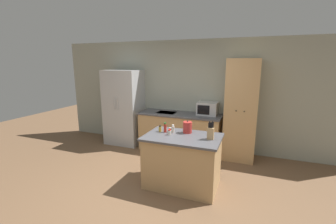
{
  "coord_description": "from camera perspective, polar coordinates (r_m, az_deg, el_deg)",
  "views": [
    {
      "loc": [
        1.37,
        -2.92,
        2.06
      ],
      "look_at": [
        -0.3,
        1.4,
        1.05
      ],
      "focal_mm": 24.0,
      "sensor_mm": 36.0,
      "label": 1
    }
  ],
  "objects": [
    {
      "name": "refrigerator",
      "position": [
        5.9,
        -11.11,
        1.18
      ],
      "size": [
        0.9,
        0.69,
        1.89
      ],
      "color": "#B7BABC",
      "rests_on": "ground_plane"
    },
    {
      "name": "knife_block",
      "position": [
        3.6,
        10.76,
        -5.19
      ],
      "size": [
        0.1,
        0.07,
        0.29
      ],
      "color": "tan",
      "rests_on": "kitchen_island"
    },
    {
      "name": "kettle",
      "position": [
        3.88,
        4.96,
        -3.88
      ],
      "size": [
        0.16,
        0.16,
        0.22
      ],
      "color": "#B72D28",
      "rests_on": "kitchen_island"
    },
    {
      "name": "kitchen_island",
      "position": [
        3.89,
        3.64,
        -12.27
      ],
      "size": [
        1.25,
        0.82,
        0.89
      ],
      "color": "tan",
      "rests_on": "ground_plane"
    },
    {
      "name": "spice_bottle_tall_dark",
      "position": [
        3.89,
        -0.73,
        -4.01
      ],
      "size": [
        0.05,
        0.05,
        0.18
      ],
      "color": "#B2281E",
      "rests_on": "kitchen_island"
    },
    {
      "name": "spice_bottle_short_red",
      "position": [
        3.87,
        1.28,
        -4.34
      ],
      "size": [
        0.05,
        0.05,
        0.14
      ],
      "color": "beige",
      "rests_on": "kitchen_island"
    },
    {
      "name": "spice_bottle_pale_salt",
      "position": [
        3.94,
        -2.03,
        -4.28
      ],
      "size": [
        0.05,
        0.05,
        0.11
      ],
      "color": "gold",
      "rests_on": "kitchen_island"
    },
    {
      "name": "spice_bottle_green_herb",
      "position": [
        3.91,
        0.51,
        -4.58
      ],
      "size": [
        0.05,
        0.05,
        0.08
      ],
      "color": "#563319",
      "rests_on": "kitchen_island"
    },
    {
      "name": "spice_bottle_amber_oil",
      "position": [
        3.76,
        0.37,
        -5.18
      ],
      "size": [
        0.06,
        0.06,
        0.1
      ],
      "color": "beige",
      "rests_on": "kitchen_island"
    },
    {
      "name": "wall_back",
      "position": [
        5.48,
        6.47,
        4.25
      ],
      "size": [
        7.2,
        0.06,
        2.6
      ],
      "color": "#9EA393",
      "rests_on": "ground_plane"
    },
    {
      "name": "back_counter",
      "position": [
        5.39,
        3.01,
        -5.04
      ],
      "size": [
        1.94,
        0.69,
        0.9
      ],
      "color": "tan",
      "rests_on": "ground_plane"
    },
    {
      "name": "pantry_cabinet",
      "position": [
        5.02,
        18.04,
        0.41
      ],
      "size": [
        0.65,
        0.62,
        2.15
      ],
      "color": "tan",
      "rests_on": "ground_plane"
    },
    {
      "name": "microwave",
      "position": [
        5.2,
        10.0,
        0.9
      ],
      "size": [
        0.45,
        0.39,
        0.29
      ],
      "color": "#B2B5B7",
      "rests_on": "back_counter"
    },
    {
      "name": "ground_plane",
      "position": [
        3.83,
        -3.56,
        -20.3
      ],
      "size": [
        14.0,
        14.0,
        0.0
      ],
      "primitive_type": "plane",
      "color": "brown"
    }
  ]
}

